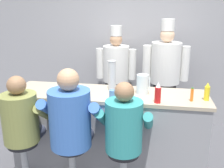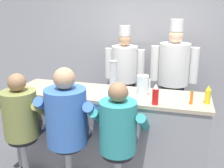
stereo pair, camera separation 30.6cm
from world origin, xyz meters
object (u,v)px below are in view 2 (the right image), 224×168
at_px(diner_seated_blue, 68,119).
at_px(cereal_bowl, 122,93).
at_px(mustard_bottle_yellow, 208,95).
at_px(diner_seated_teal, 119,130).
at_px(ketchup_bottle_red, 155,95).
at_px(water_pitcher_clear, 143,85).
at_px(diner_seated_olive, 22,117).
at_px(breakfast_plate, 72,88).
at_px(cook_in_whites_far, 173,74).
at_px(hot_sauce_bottle_orange, 192,97).
at_px(cook_in_whites_near, 124,73).
at_px(coffee_mug_blue, 112,94).
at_px(cup_stack_steel, 113,75).

bearing_deg(diner_seated_blue, cereal_bowl, 46.40).
xyz_separation_m(mustard_bottle_yellow, diner_seated_teal, (-0.85, -0.46, -0.29)).
height_order(ketchup_bottle_red, water_pitcher_clear, water_pitcher_clear).
distance_m(cereal_bowl, diner_seated_teal, 0.55).
bearing_deg(diner_seated_teal, diner_seated_olive, 179.97).
distance_m(breakfast_plate, cook_in_whites_far, 1.68).
bearing_deg(diner_seated_blue, ketchup_bottle_red, 17.93).
xyz_separation_m(hot_sauce_bottle_orange, cook_in_whites_near, (-1.06, 1.47, -0.16)).
relative_size(water_pitcher_clear, diner_seated_teal, 0.17).
bearing_deg(water_pitcher_clear, coffee_mug_blue, -146.82).
xyz_separation_m(water_pitcher_clear, coffee_mug_blue, (-0.32, -0.21, -0.07)).
height_order(ketchup_bottle_red, cook_in_whites_far, cook_in_whites_far).
distance_m(cereal_bowl, cook_in_whites_far, 1.33).
relative_size(cup_stack_steel, diner_seated_olive, 0.27).
distance_m(mustard_bottle_yellow, cup_stack_steel, 1.11).
height_order(coffee_mug_blue, cup_stack_steel, cup_stack_steel).
bearing_deg(diner_seated_olive, cup_stack_steel, 36.65).
bearing_deg(ketchup_bottle_red, hot_sauce_bottle_orange, 16.85).
relative_size(cup_stack_steel, diner_seated_blue, 0.25).
distance_m(breakfast_plate, diner_seated_teal, 0.93).
bearing_deg(hot_sauce_bottle_orange, cook_in_whites_far, 100.65).
bearing_deg(diner_seated_blue, breakfast_plate, 109.45).
bearing_deg(ketchup_bottle_red, mustard_bottle_yellow, 17.66).
relative_size(hot_sauce_bottle_orange, diner_seated_blue, 0.10).
height_order(diner_seated_olive, diner_seated_teal, diner_seated_olive).
xyz_separation_m(hot_sauce_bottle_orange, diner_seated_blue, (-1.24, -0.39, -0.22)).
relative_size(breakfast_plate, diner_seated_blue, 0.15).
height_order(mustard_bottle_yellow, diner_seated_blue, diner_seated_blue).
height_order(diner_seated_blue, diner_seated_teal, diner_seated_blue).
bearing_deg(ketchup_bottle_red, cook_in_whites_far, 85.31).
xyz_separation_m(water_pitcher_clear, cup_stack_steel, (-0.38, 0.09, 0.07)).
xyz_separation_m(coffee_mug_blue, diner_seated_teal, (0.17, -0.36, -0.25)).
xyz_separation_m(breakfast_plate, diner_seated_olive, (-0.37, -0.53, -0.21)).
distance_m(diner_seated_blue, diner_seated_teal, 0.56).
xyz_separation_m(mustard_bottle_yellow, diner_seated_olive, (-1.96, -0.46, -0.29)).
bearing_deg(cook_in_whites_far, breakfast_plate, -134.65).
bearing_deg(water_pitcher_clear, diner_seated_blue, -141.22).
xyz_separation_m(diner_seated_teal, cook_in_whites_far, (0.44, 1.72, 0.18)).
height_order(cereal_bowl, cup_stack_steel, cup_stack_steel).
bearing_deg(diner_seated_olive, cook_in_whites_far, 48.01).
relative_size(hot_sauce_bottle_orange, cook_in_whites_far, 0.08).
height_order(coffee_mug_blue, diner_seated_olive, diner_seated_olive).
bearing_deg(water_pitcher_clear, cereal_bowl, -163.68).
relative_size(ketchup_bottle_red, hot_sauce_bottle_orange, 1.50).
xyz_separation_m(cup_stack_steel, diner_seated_teal, (0.24, -0.65, -0.38)).
distance_m(coffee_mug_blue, cook_in_whites_near, 1.53).
height_order(diner_seated_olive, cook_in_whites_near, cook_in_whites_near).
height_order(ketchup_bottle_red, diner_seated_teal, diner_seated_teal).
bearing_deg(cereal_bowl, diner_seated_teal, -80.23).
distance_m(diner_seated_olive, diner_seated_blue, 0.56).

